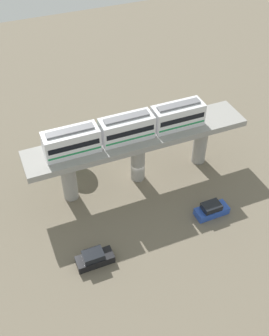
{
  "coord_description": "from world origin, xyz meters",
  "views": [
    {
      "loc": [
        -37.08,
        15.73,
        38.51
      ],
      "look_at": [
        -2.5,
        1.5,
        4.39
      ],
      "focal_mm": 43.45,
      "sensor_mm": 36.0,
      "label": 1
    }
  ],
  "objects": [
    {
      "name": "train",
      "position": [
        0.0,
        1.5,
        8.84
      ],
      "size": [
        2.64,
        20.5,
        3.24
      ],
      "color": "white",
      "rests_on": "viaduct"
    },
    {
      "name": "viaduct",
      "position": [
        0.0,
        0.0,
        5.56
      ],
      "size": [
        5.2,
        28.85,
        7.31
      ],
      "color": "#999691",
      "rests_on": "ground"
    },
    {
      "name": "parked_car_black",
      "position": [
        -10.88,
        9.76,
        0.74
      ],
      "size": [
        1.82,
        4.21,
        1.76
      ],
      "rotation": [
        0.0,
        0.0,
        -0.0
      ],
      "color": "black",
      "rests_on": "ground"
    },
    {
      "name": "tree_near_viaduct",
      "position": [
        6.54,
        7.6,
        4.05
      ],
      "size": [
        3.89,
        3.89,
        6.01
      ],
      "color": "brown",
      "rests_on": "ground"
    },
    {
      "name": "parked_car_blue",
      "position": [
        -9.57,
        -5.93,
        0.74
      ],
      "size": [
        1.86,
        4.23,
        1.76
      ],
      "rotation": [
        0.0,
        0.0,
        0.01
      ],
      "color": "#284CB7",
      "rests_on": "ground"
    },
    {
      "name": "ground_plane",
      "position": [
        0.0,
        0.0,
        0.0
      ],
      "size": [
        120.0,
        120.0,
        0.0
      ],
      "primitive_type": "plane",
      "color": "#706654"
    }
  ]
}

